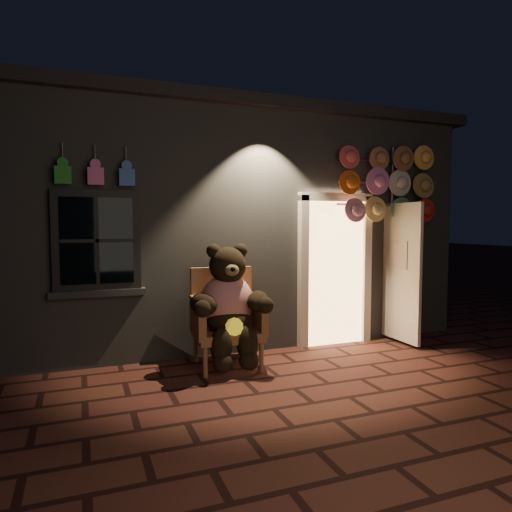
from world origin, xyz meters
TOP-DOWN VIEW (x-y plane):
  - ground at (0.00, 0.00)m, footprint 60.00×60.00m
  - shop_building at (0.00, 3.99)m, footprint 7.30×5.95m
  - wicker_armchair at (-0.43, 1.07)m, footprint 0.87×0.80m
  - teddy_bear at (-0.44, 0.91)m, footprint 1.05×0.84m
  - hat_rack at (2.14, 1.27)m, footprint 1.65×0.22m

SIDE VIEW (x-z plane):
  - ground at x=0.00m, z-range 0.00..0.00m
  - wicker_armchair at x=-0.43m, z-range 0.00..1.20m
  - teddy_bear at x=-0.44m, z-range 0.06..1.51m
  - shop_building at x=0.00m, z-range -0.02..3.49m
  - hat_rack at x=2.14m, z-range 0.87..3.77m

